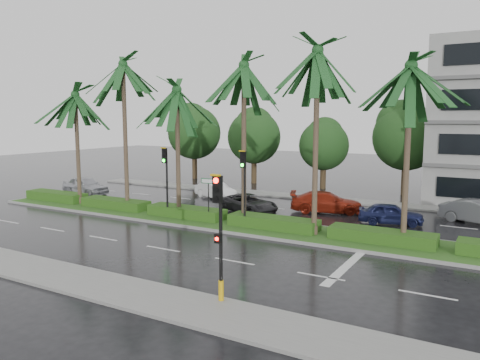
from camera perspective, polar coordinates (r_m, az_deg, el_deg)
The scene contains 18 objects.
ground at distance 27.05m, azimuth -2.65°, elevation -5.85°, with size 120.00×120.00×0.00m, color black.
near_sidewalk at distance 19.55m, azimuth -19.20°, elevation -11.41°, with size 40.00×2.40×0.12m, color slate.
far_sidewalk at distance 37.52m, azimuth 7.21°, elevation -2.02°, with size 40.00×2.00×0.12m, color slate.
median at distance 27.86m, azimuth -1.54°, elevation -5.28°, with size 36.00×4.00×0.15m.
hedge at distance 27.78m, azimuth -1.55°, elevation -4.54°, with size 35.20×1.40×0.60m.
lane_markings at distance 25.23m, azimuth 2.70°, elevation -6.83°, with size 34.00×13.06×0.01m.
palm_row at distance 27.91m, azimuth -3.82°, elevation 11.53°, with size 26.30×4.20×10.43m.
signal_near at distance 15.63m, azimuth -2.54°, elevation -6.41°, with size 0.34×0.45×4.36m.
signal_median_left at distance 29.08m, azimuth -9.04°, elevation 1.00°, with size 0.34×0.42×4.36m.
signal_median_right at distance 26.01m, azimuth 0.46°, elevation 0.33°, with size 0.34×0.42×4.36m.
street_sign at distance 27.58m, azimuth -3.90°, elevation -1.11°, with size 0.95×0.09×2.60m.
bg_trees at distance 42.79m, azimuth 8.32°, elevation 5.40°, with size 32.89×5.44×7.86m.
car_silver at distance 40.60m, azimuth -18.33°, elevation -0.65°, with size 4.34×1.75×1.48m, color #AFB1B7.
car_white at distance 36.70m, azimuth -2.98°, elevation -1.26°, with size 3.92×1.37×1.29m, color white.
car_darkgrey at distance 31.25m, azimuth 1.07°, elevation -2.87°, with size 4.40×2.03×1.22m, color #242427.
car_red at distance 31.79m, azimuth 10.50°, elevation -2.67°, with size 4.79×1.95×1.39m, color maroon.
car_blue at distance 29.24m, azimuth 17.90°, elevation -3.93°, with size 3.72×1.50×1.27m, color #181E49.
car_grey at distance 31.30m, azimuth 27.02°, elevation -3.52°, with size 4.27×1.49×1.41m, color #5A5C5F.
Camera 1 is at (14.11, -22.21, 6.28)m, focal length 35.00 mm.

